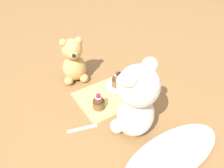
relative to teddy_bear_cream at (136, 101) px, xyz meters
name	(u,v)px	position (x,y,z in m)	size (l,w,h in m)	color
ground_plane	(112,95)	(-0.03, -0.18, -0.13)	(4.00, 4.00, 0.00)	olive
knitted_placemat	(112,94)	(-0.03, -0.18, -0.13)	(0.27, 0.19, 0.01)	#E0D166
tulle_cloth	(174,153)	(-0.04, 0.14, -0.12)	(0.34, 0.14, 0.03)	silver
teddy_bear_cream	(136,101)	(0.00, 0.00, 0.00)	(0.15, 0.15, 0.26)	silver
teddy_bear_tan	(74,62)	(0.04, -0.35, -0.04)	(0.12, 0.11, 0.19)	tan
cupcake_near_cream_bear	(99,102)	(0.05, -0.15, -0.10)	(0.04, 0.04, 0.07)	brown
saucer_plate	(117,86)	(-0.08, -0.21, -0.12)	(0.09, 0.09, 0.01)	white
cupcake_near_tan_bear	(117,80)	(-0.08, -0.21, -0.09)	(0.05, 0.05, 0.07)	brown
teaspoon	(82,128)	(0.14, -0.10, -0.13)	(0.10, 0.01, 0.01)	silver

